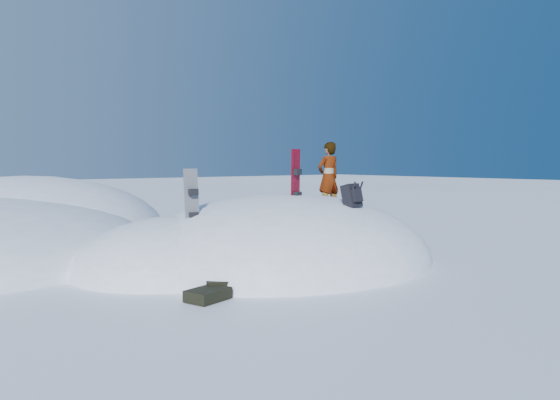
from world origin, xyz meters
TOP-DOWN VIEW (x-y plane):
  - ground at (0.00, 0.00)m, footprint 120.00×120.00m
  - snow_mound at (-0.17, 0.24)m, footprint 8.00×6.00m
  - rock_outcrop at (3.72, 3.01)m, footprint 4.68×4.41m
  - snowboard_red at (0.07, -0.34)m, footprint 0.30×0.22m
  - snowboard_dark at (-2.22, 0.04)m, footprint 0.30×0.24m
  - backpack at (0.69, -1.41)m, footprint 0.38×0.44m
  - gear_pile at (-2.99, -1.88)m, footprint 0.89×0.69m
  - person at (2.36, 1.08)m, footprint 0.68×0.46m

SIDE VIEW (x-z plane):
  - ground at x=0.00m, z-range 0.00..0.00m
  - snow_mound at x=-0.17m, z-range -1.50..1.50m
  - rock_outcrop at x=3.72m, z-range -0.82..0.85m
  - gear_pile at x=-2.99m, z-range 0.00..0.23m
  - snowboard_dark at x=-2.22m, z-range 0.58..2.08m
  - backpack at x=0.69m, z-range 1.21..1.78m
  - snowboard_red at x=0.07m, z-range 0.86..2.49m
  - person at x=2.36m, z-range 0.89..2.71m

